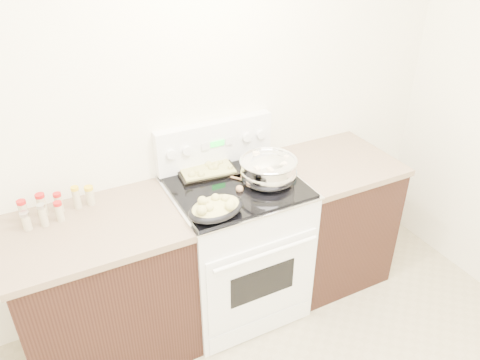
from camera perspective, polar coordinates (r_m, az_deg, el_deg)
room_shell at (r=1.17m, az=15.47°, el=-5.07°), size 4.10×3.60×2.75m
counter_left at (r=2.84m, az=-16.04°, el=-12.76°), size 0.93×0.67×0.92m
counter_right at (r=3.34m, az=10.77°, el=-4.54°), size 0.73×0.67×0.92m
kitchen_range at (r=3.00m, az=-0.48°, el=-7.91°), size 0.78×0.73×1.22m
mixing_bowl at (r=2.72m, az=3.47°, el=1.13°), size 0.40×0.40×0.20m
roasting_pan at (r=2.45m, az=-2.99°, el=-3.40°), size 0.34×0.27×0.12m
baking_sheet at (r=2.85m, az=-4.08°, el=1.22°), size 0.37×0.28×0.06m
wooden_spoon at (r=2.71m, az=0.11°, el=-0.65°), size 0.18×0.23×0.04m
blue_ladle at (r=2.82m, az=6.14°, el=1.07°), size 0.11×0.27×0.10m
spice_jars at (r=2.66m, az=-21.92°, el=-3.04°), size 0.39×0.15×0.13m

